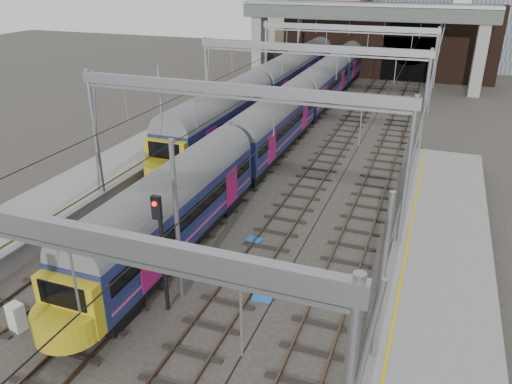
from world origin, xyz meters
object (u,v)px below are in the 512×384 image
at_px(train_second, 285,78).
at_px(relay_cabinet, 17,317).
at_px(signal_near_centre, 161,241).
at_px(train_main, 301,101).

xyz_separation_m(train_second, relay_cabinet, (1.09, -37.86, -1.93)).
distance_m(signal_near_centre, relay_cabinet, 6.25).
distance_m(train_second, relay_cabinet, 37.93).
relative_size(train_second, relay_cabinet, 43.02).
xyz_separation_m(train_main, train_second, (-4.00, 8.32, 0.14)).
xyz_separation_m(train_main, signal_near_centre, (1.87, -26.51, 0.87)).
height_order(train_main, train_second, train_second).
xyz_separation_m(signal_near_centre, relay_cabinet, (-4.77, -3.04, -2.66)).
relative_size(signal_near_centre, relay_cabinet, 4.53).
bearing_deg(signal_near_centre, train_main, 93.74).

